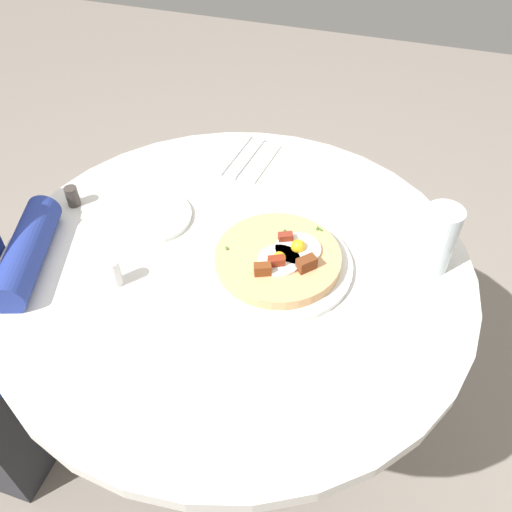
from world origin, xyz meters
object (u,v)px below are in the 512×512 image
object	(u,v)px
bread_plate	(151,217)
pepper_shaker	(72,196)
breakfast_pizza	(279,258)
knife	(248,158)
pizza_plate	(278,264)
salt_shaker	(114,273)
fork	(235,154)
water_glass	(438,239)
dining_table	(237,317)

from	to	relation	value
bread_plate	pepper_shaker	size ratio (longest dim) A/B	3.87
breakfast_pizza	knife	bearing A→B (deg)	-62.19
pizza_plate	pepper_shaker	distance (m)	0.48
bread_plate	knife	world-z (taller)	bread_plate
salt_shaker	pepper_shaker	size ratio (longest dim) A/B	1.29
fork	water_glass	distance (m)	0.54
breakfast_pizza	fork	xyz separation A→B (m)	(0.21, -0.33, -0.02)
breakfast_pizza	dining_table	bearing A→B (deg)	6.07
pizza_plate	salt_shaker	world-z (taller)	salt_shaker
fork	knife	size ratio (longest dim) A/B	1.00
breakfast_pizza	knife	xyz separation A→B (m)	(0.17, -0.32, -0.02)
water_glass	bread_plate	bearing A→B (deg)	4.13
dining_table	water_glass	world-z (taller)	water_glass
knife	pepper_shaker	distance (m)	0.42
pizza_plate	bread_plate	xyz separation A→B (m)	(0.30, -0.05, -0.00)
dining_table	water_glass	bearing A→B (deg)	-163.95
pizza_plate	fork	xyz separation A→B (m)	(0.20, -0.33, 0.00)
dining_table	bread_plate	bearing A→B (deg)	-16.67
dining_table	salt_shaker	size ratio (longest dim) A/B	16.11
knife	pepper_shaker	bearing A→B (deg)	-42.82
knife	water_glass	xyz separation A→B (m)	(-0.45, 0.23, 0.06)
dining_table	breakfast_pizza	world-z (taller)	breakfast_pizza
pizza_plate	breakfast_pizza	xyz separation A→B (m)	(-0.00, 0.00, 0.02)
pizza_plate	breakfast_pizza	size ratio (longest dim) A/B	1.20
breakfast_pizza	pepper_shaker	size ratio (longest dim) A/B	5.38
salt_shaker	pepper_shaker	xyz separation A→B (m)	(0.20, -0.18, -0.01)
bread_plate	fork	world-z (taller)	bread_plate
bread_plate	salt_shaker	size ratio (longest dim) A/B	3.01
knife	breakfast_pizza	bearing A→B (deg)	33.13
water_glass	salt_shaker	distance (m)	0.61
knife	salt_shaker	size ratio (longest dim) A/B	3.09
water_glass	salt_shaker	world-z (taller)	water_glass
knife	water_glass	bearing A→B (deg)	68.48
dining_table	knife	distance (m)	0.39
dining_table	breakfast_pizza	distance (m)	0.22
bread_plate	knife	distance (m)	0.30
fork	water_glass	world-z (taller)	water_glass
dining_table	fork	size ratio (longest dim) A/B	5.22
dining_table	salt_shaker	xyz separation A→B (m)	(0.19, 0.13, 0.21)
breakfast_pizza	bread_plate	size ratio (longest dim) A/B	1.39
bread_plate	fork	bearing A→B (deg)	-109.08
breakfast_pizza	salt_shaker	world-z (taller)	breakfast_pizza
breakfast_pizza	pepper_shaker	xyz separation A→B (m)	(0.48, -0.05, -0.00)
water_glass	salt_shaker	xyz separation A→B (m)	(0.56, 0.23, -0.04)
pizza_plate	knife	xyz separation A→B (m)	(0.17, -0.32, 0.00)
salt_shaker	pizza_plate	bearing A→B (deg)	-153.87
pizza_plate	pepper_shaker	xyz separation A→B (m)	(0.48, -0.04, 0.02)
dining_table	salt_shaker	distance (m)	0.31
knife	fork	bearing A→B (deg)	-90.00
water_glass	fork	bearing A→B (deg)	-25.44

